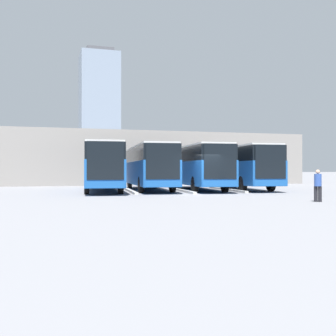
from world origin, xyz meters
TOP-DOWN VIEW (x-y plane):
  - ground_plane at (0.00, 0.00)m, footprint 600.00×600.00m
  - bus_0 at (-5.42, -5.58)m, footprint 3.55×12.13m
  - curb_divider_0 at (-3.62, -3.81)m, footprint 0.99×7.94m
  - bus_1 at (-1.81, -5.49)m, footprint 3.55×12.13m
  - curb_divider_1 at (-0.00, -3.72)m, footprint 0.99×7.94m
  - bus_2 at (1.81, -5.97)m, footprint 3.55×12.13m
  - curb_divider_2 at (3.62, -4.20)m, footprint 0.99×7.94m
  - bus_3 at (5.43, -5.45)m, footprint 3.55×12.13m
  - pedestrian at (-3.12, 7.67)m, footprint 0.48×0.48m
  - station_building at (0.00, -21.64)m, footprint 37.15×13.56m
  - office_tower at (-18.63, -197.50)m, footprint 19.85×19.85m

SIDE VIEW (x-z plane):
  - ground_plane at x=0.00m, z-range 0.00..0.00m
  - curb_divider_0 at x=-3.62m, z-range 0.00..0.15m
  - curb_divider_1 at x=0.00m, z-range 0.00..0.15m
  - curb_divider_2 at x=3.62m, z-range 0.00..0.15m
  - pedestrian at x=-3.12m, z-range 0.06..1.59m
  - bus_0 at x=-5.42m, z-range 0.19..3.50m
  - bus_1 at x=-1.81m, z-range 0.19..3.50m
  - bus_2 at x=1.81m, z-range 0.19..3.50m
  - bus_3 at x=5.43m, z-range 0.19..3.50m
  - station_building at x=0.00m, z-range 0.03..5.59m
  - office_tower at x=-18.63m, z-range -0.60..64.46m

